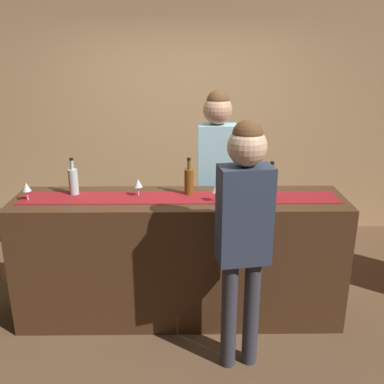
% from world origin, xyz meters
% --- Properties ---
extents(ground_plane, '(10.00, 10.00, 0.00)m').
position_xyz_m(ground_plane, '(0.00, 0.00, 0.00)').
color(ground_plane, brown).
extents(back_wall, '(6.00, 0.12, 2.90)m').
position_xyz_m(back_wall, '(0.00, 1.90, 1.45)').
color(back_wall, tan).
rests_on(back_wall, ground).
extents(bar_counter, '(2.61, 0.60, 1.05)m').
position_xyz_m(bar_counter, '(0.00, 0.00, 0.52)').
color(bar_counter, '#472B19').
rests_on(bar_counter, ground).
extents(counter_runner_cloth, '(2.48, 0.28, 0.01)m').
position_xyz_m(counter_runner_cloth, '(0.00, 0.00, 1.05)').
color(counter_runner_cloth, maroon).
rests_on(counter_runner_cloth, bar_counter).
extents(wine_bottle_green, '(0.07, 0.07, 0.30)m').
position_xyz_m(wine_bottle_green, '(0.71, -0.03, 1.16)').
color(wine_bottle_green, '#194723').
rests_on(wine_bottle_green, bar_counter).
extents(wine_bottle_amber, '(0.07, 0.07, 0.30)m').
position_xyz_m(wine_bottle_amber, '(0.08, 0.08, 1.16)').
color(wine_bottle_amber, brown).
rests_on(wine_bottle_amber, bar_counter).
extents(wine_bottle_clear, '(0.07, 0.07, 0.30)m').
position_xyz_m(wine_bottle_clear, '(-0.84, 0.09, 1.16)').
color(wine_bottle_clear, '#B2C6C1').
rests_on(wine_bottle_clear, bar_counter).
extents(wine_glass_near_customer, '(0.07, 0.07, 0.14)m').
position_xyz_m(wine_glass_near_customer, '(-0.32, 0.04, 1.16)').
color(wine_glass_near_customer, silver).
rests_on(wine_glass_near_customer, bar_counter).
extents(wine_glass_mid_counter, '(0.07, 0.07, 0.14)m').
position_xyz_m(wine_glass_mid_counter, '(-1.17, -0.05, 1.16)').
color(wine_glass_mid_counter, silver).
rests_on(wine_glass_mid_counter, bar_counter).
extents(wine_glass_far_end, '(0.07, 0.07, 0.14)m').
position_xyz_m(wine_glass_far_end, '(0.28, -0.09, 1.16)').
color(wine_glass_far_end, silver).
rests_on(wine_glass_far_end, bar_counter).
extents(bartender, '(0.34, 0.26, 1.82)m').
position_xyz_m(bartender, '(0.33, 0.58, 1.15)').
color(bartender, '#26262B').
rests_on(bartender, ground).
extents(customer_sipping, '(0.37, 0.25, 1.77)m').
position_xyz_m(customer_sipping, '(0.43, -0.62, 1.10)').
color(customer_sipping, '#33333D').
rests_on(customer_sipping, ground).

